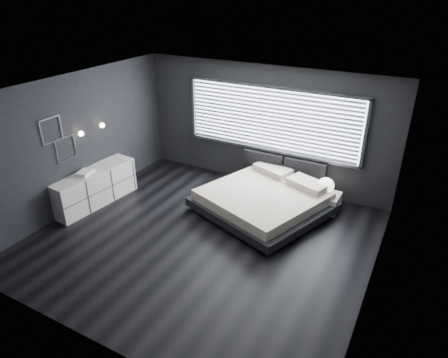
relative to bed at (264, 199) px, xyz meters
The scene contains 12 objects.
room 1.97m from the bed, 111.79° to the right, with size 6.04×6.00×2.80m.
window 1.82m from the bed, 108.85° to the left, with size 4.14×0.09×1.52m.
headboard 1.16m from the bed, 90.76° to the left, with size 1.96×0.16×0.52m.
sconce_near 4.00m from the bed, 157.26° to the right, with size 0.18×0.11×0.11m.
sconce_far 3.82m from the bed, 166.12° to the right, with size 0.18×0.11×0.11m.
wall_art_upper 4.42m from the bed, 150.06° to the right, with size 0.01×0.48×0.48m.
wall_art_lower 4.16m from the bed, 153.15° to the right, with size 0.01×0.48×0.48m.
bed is the anchor object (origin of this frame).
nightstand 1.29m from the bed, 32.33° to the left, with size 0.63×0.52×0.37m, color white.
orb_lamp 1.31m from the bed, 33.13° to the left, with size 0.35×0.35×0.35m, color white.
dresser 3.68m from the bed, 156.98° to the right, with size 0.74×1.99×0.78m.
book_stack 3.79m from the bed, 154.45° to the right, with size 0.32×0.40×0.07m.
Camera 1 is at (3.33, -5.32, 4.39)m, focal length 32.00 mm.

